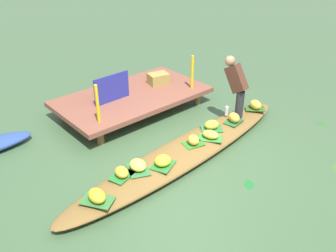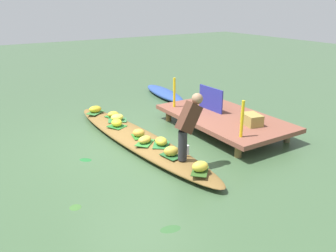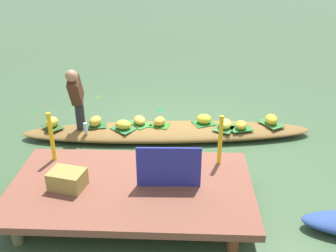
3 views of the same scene
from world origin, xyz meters
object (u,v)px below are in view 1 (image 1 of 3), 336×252
banana_bunch_0 (122,172)px  banana_bunch_7 (234,117)px  banana_bunch_2 (255,105)px  vendor_person (236,83)px  banana_bunch_1 (97,196)px  banana_bunch_4 (138,165)px  banana_bunch_3 (210,134)px  banana_bunch_8 (212,125)px  vendor_boat (186,151)px  banana_bunch_6 (193,140)px  produce_crate (158,79)px  market_banner (112,88)px  banana_bunch_5 (163,161)px  water_bottle (227,111)px

banana_bunch_0 → banana_bunch_7: bearing=-0.2°
banana_bunch_2 → vendor_person: (-0.54, 0.13, 0.59)m
banana_bunch_1 → banana_bunch_4: size_ratio=1.05×
banana_bunch_3 → banana_bunch_7: (0.79, 0.12, 0.02)m
banana_bunch_8 → vendor_person: (0.76, 0.10, 0.60)m
vendor_boat → banana_bunch_3: (0.52, -0.09, 0.18)m
banana_bunch_6 → banana_bunch_4: bearing=177.9°
banana_bunch_6 → banana_bunch_7: banana_bunch_7 is taller
banana_bunch_0 → banana_bunch_3: size_ratio=0.90×
banana_bunch_4 → banana_bunch_6: banana_bunch_6 is taller
banana_bunch_4 → banana_bunch_7: banana_bunch_7 is taller
banana_bunch_7 → produce_crate: (-0.11, 2.15, 0.18)m
vendor_person → market_banner: 2.49m
banana_bunch_3 → banana_bunch_7: 0.80m
banana_bunch_4 → banana_bunch_7: 2.34m
banana_bunch_7 → banana_bunch_5: bearing=-174.5°
banana_bunch_4 → banana_bunch_1: bearing=-166.3°
banana_bunch_1 → banana_bunch_8: size_ratio=1.14×
banana_bunch_1 → banana_bunch_8: 2.71m
banana_bunch_6 → produce_crate: bearing=64.5°
vendor_boat → banana_bunch_5: 0.72m
banana_bunch_4 → banana_bunch_7: size_ratio=1.11×
vendor_person → water_bottle: bearing=148.3°
banana_bunch_2 → market_banner: bearing=137.9°
vendor_boat → banana_bunch_1: (-1.91, -0.20, 0.20)m
banana_bunch_1 → banana_bunch_4: 0.90m
vendor_person → banana_bunch_4: bearing=-175.0°
banana_bunch_3 → banana_bunch_8: banana_bunch_8 is taller
banana_bunch_0 → water_bottle: (2.75, 0.27, 0.02)m
banana_bunch_1 → banana_bunch_5: bearing=1.8°
banana_bunch_6 → banana_bunch_7: (1.16, 0.06, 0.01)m
banana_bunch_0 → banana_bunch_5: banana_bunch_5 is taller
vendor_boat → banana_bunch_4: size_ratio=17.36×
banana_bunch_6 → banana_bunch_7: 1.17m
banana_bunch_1 → banana_bunch_5: 1.24m
banana_bunch_4 → vendor_person: 2.66m
banana_bunch_2 → banana_bunch_3: banana_bunch_2 is taller
banana_bunch_1 → produce_crate: bearing=37.4°
banana_bunch_5 → market_banner: market_banner is taller
banana_bunch_0 → water_bottle: size_ratio=1.45×
banana_bunch_2 → banana_bunch_4: size_ratio=0.93×
banana_bunch_7 → banana_bunch_8: size_ratio=0.97×
banana_bunch_1 → banana_bunch_4: banana_bunch_1 is taller
produce_crate → banana_bunch_6: bearing=-115.5°
banana_bunch_2 → banana_bunch_6: (-1.94, -0.14, -0.01)m
banana_bunch_2 → banana_bunch_5: (-2.76, -0.27, -0.01)m
banana_bunch_3 → vendor_person: bearing=17.5°
water_bottle → banana_bunch_2: bearing=-17.3°
banana_bunch_6 → banana_bunch_2: bearing=4.0°
banana_bunch_7 → produce_crate: 2.16m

